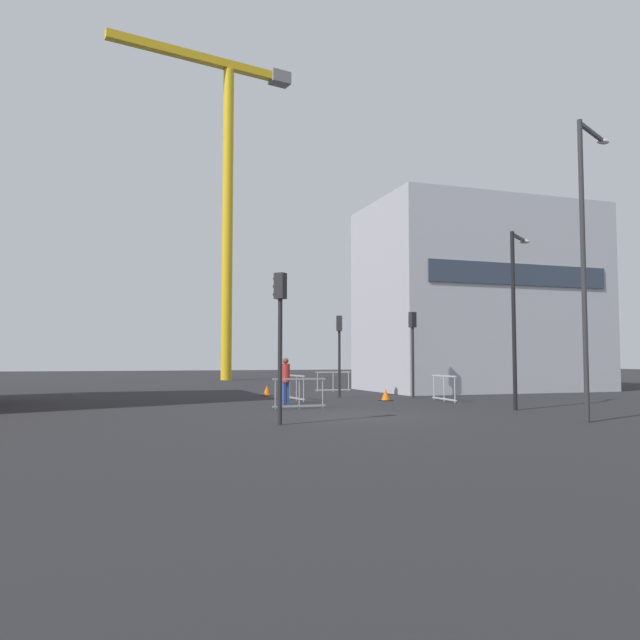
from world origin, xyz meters
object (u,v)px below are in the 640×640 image
at_px(traffic_light_island, 413,340).
at_px(traffic_cone_on_verge, 267,391).
at_px(streetlamp_short, 515,303).
at_px(traffic_light_median, 339,342).
at_px(pedestrian_walking, 286,377).
at_px(streetlamp_tall, 586,244).
at_px(traffic_light_corner, 280,323).
at_px(traffic_cone_orange, 386,395).
at_px(construction_crane, 225,172).

distance_m(traffic_light_island, traffic_cone_on_verge, 7.32).
xyz_separation_m(streetlamp_short, traffic_light_island, (-0.34, 7.17, -1.10)).
height_order(traffic_light_median, pedestrian_walking, traffic_light_median).
xyz_separation_m(streetlamp_tall, traffic_light_corner, (-8.47, 1.95, -2.30)).
relative_size(traffic_light_island, traffic_light_median, 1.04).
relative_size(traffic_light_corner, traffic_cone_orange, 7.95).
height_order(traffic_light_corner, traffic_cone_orange, traffic_light_corner).
height_order(streetlamp_short, traffic_light_corner, streetlamp_short).
relative_size(streetlamp_tall, traffic_light_median, 2.29).
bearing_deg(streetlamp_tall, traffic_cone_on_verge, 110.84).
xyz_separation_m(traffic_light_island, pedestrian_walking, (-6.60, -2.14, -1.57)).
distance_m(construction_crane, traffic_light_island, 30.59).
bearing_deg(traffic_light_median, traffic_cone_orange, -69.41).
bearing_deg(pedestrian_walking, streetlamp_tall, -55.59).
bearing_deg(traffic_light_island, traffic_cone_orange, -144.14).
distance_m(construction_crane, traffic_light_corner, 38.99).
xyz_separation_m(traffic_light_corner, traffic_cone_on_verge, (2.81, 12.93, -2.50)).
distance_m(traffic_light_island, pedestrian_walking, 7.11).
relative_size(traffic_light_median, pedestrian_walking, 2.08).
relative_size(construction_crane, streetlamp_tall, 3.22).
bearing_deg(traffic_light_median, traffic_light_island, -22.70).
xyz_separation_m(streetlamp_tall, streetlamp_short, (0.63, 4.17, -1.31)).
height_order(traffic_light_island, traffic_light_median, traffic_light_island).
height_order(traffic_cone_on_verge, traffic_cone_orange, traffic_cone_orange).
bearing_deg(streetlamp_short, traffic_cone_on_verge, 120.44).
relative_size(construction_crane, streetlamp_short, 4.45).
height_order(streetlamp_tall, traffic_light_island, streetlamp_tall).
distance_m(streetlamp_tall, traffic_light_island, 11.60).
relative_size(construction_crane, pedestrian_walking, 15.36).
relative_size(streetlamp_tall, streetlamp_short, 1.38).
height_order(construction_crane, streetlamp_short, construction_crane).
xyz_separation_m(construction_crane, traffic_light_corner, (-4.64, -35.75, -14.88)).
height_order(pedestrian_walking, traffic_cone_orange, pedestrian_walking).
bearing_deg(streetlamp_tall, pedestrian_walking, 124.41).
xyz_separation_m(streetlamp_short, traffic_light_median, (-3.43, 8.47, -1.19)).
height_order(streetlamp_tall, pedestrian_walking, streetlamp_tall).
bearing_deg(traffic_cone_orange, traffic_light_corner, -130.29).
height_order(streetlamp_tall, streetlamp_short, streetlamp_tall).
bearing_deg(construction_crane, streetlamp_short, -82.42).
distance_m(traffic_light_median, traffic_cone_orange, 3.75).
bearing_deg(traffic_light_island, traffic_cone_on_verge, 149.32).
bearing_deg(streetlamp_short, streetlamp_tall, -98.58).
xyz_separation_m(streetlamp_short, traffic_cone_on_verge, (-6.29, 10.71, -3.49)).
distance_m(streetlamp_short, traffic_cone_orange, 7.09).
bearing_deg(streetlamp_tall, traffic_cone_orange, 100.11).
xyz_separation_m(construction_crane, traffic_cone_on_verge, (-1.83, -22.82, -17.37)).
distance_m(streetlamp_tall, streetlamp_short, 4.41).
bearing_deg(traffic_light_median, streetlamp_short, -67.95).
xyz_separation_m(streetlamp_tall, traffic_light_median, (-2.80, 12.64, -2.50)).
xyz_separation_m(traffic_light_corner, traffic_light_median, (5.67, 10.69, -0.20)).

